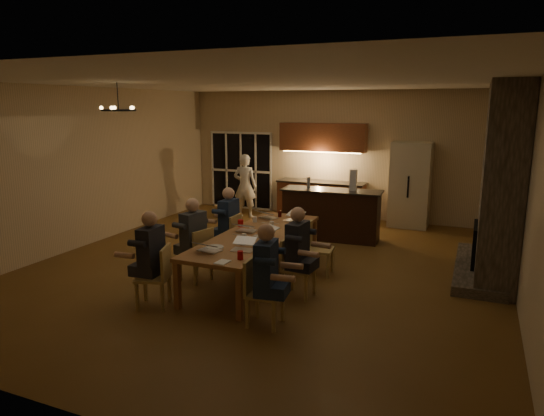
{
  "coord_description": "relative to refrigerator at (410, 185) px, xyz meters",
  "views": [
    {
      "loc": [
        3.31,
        -7.49,
        2.82
      ],
      "look_at": [
        -0.0,
        0.3,
        1.03
      ],
      "focal_mm": 32.0,
      "sensor_mm": 36.0,
      "label": 1
    }
  ],
  "objects": [
    {
      "name": "can_silver",
      "position": [
        -1.79,
        -5.3,
        -0.19
      ],
      "size": [
        0.07,
        0.07,
        0.12
      ],
      "primitive_type": "cylinder",
      "color": "#B2B2B7",
      "rests_on": "dining_table"
    },
    {
      "name": "chair_left_far",
      "position": [
        -2.72,
        -4.07,
        -0.55
      ],
      "size": [
        0.45,
        0.45,
        0.89
      ],
      "primitive_type": null,
      "rotation": [
        0.0,
        0.0,
        -1.55
      ],
      "color": "tan",
      "rests_on": "ground"
    },
    {
      "name": "bar_bottle",
      "position": [
        -1.91,
        -1.83,
        0.2
      ],
      "size": [
        0.07,
        0.07,
        0.24
      ],
      "primitive_type": "cylinder",
      "color": "#99999E",
      "rests_on": "bar_island"
    },
    {
      "name": "chair_right_mid",
      "position": [
        -0.92,
        -5.13,
        -0.55
      ],
      "size": [
        0.46,
        0.46,
        0.89
      ],
      "primitive_type": null,
      "rotation": [
        0.0,
        0.0,
        1.53
      ],
      "color": "tan",
      "rests_on": "ground"
    },
    {
      "name": "refrigerator",
      "position": [
        0.0,
        0.0,
        0.0
      ],
      "size": [
        0.9,
        0.68,
        2.0
      ],
      "primitive_type": "cube",
      "color": "beige",
      "rests_on": "ground"
    },
    {
      "name": "left_wall",
      "position": [
        -5.92,
        -4.15,
        0.6
      ],
      "size": [
        0.04,
        9.0,
        3.2
      ],
      "primitive_type": "cube",
      "color": "beige",
      "rests_on": "ground"
    },
    {
      "name": "french_doors",
      "position": [
        -4.6,
        0.32,
        0.05
      ],
      "size": [
        1.86,
        0.08,
        2.1
      ],
      "primitive_type": "cube",
      "color": "black",
      "rests_on": "ground"
    },
    {
      "name": "redcup_near",
      "position": [
        -1.48,
        -5.94,
        -0.19
      ],
      "size": [
        0.08,
        0.08,
        0.12
      ],
      "primitive_type": "cylinder",
      "color": "#B00B0D",
      "rests_on": "dining_table"
    },
    {
      "name": "person_right_near",
      "position": [
        -0.95,
        -6.27,
        -0.31
      ],
      "size": [
        0.68,
        0.68,
        1.38
      ],
      "primitive_type": null,
      "rotation": [
        0.0,
        0.0,
        1.71
      ],
      "color": "#1D2F49",
      "rests_on": "ground"
    },
    {
      "name": "plate_left",
      "position": [
        -2.09,
        -5.59,
        -0.24
      ],
      "size": [
        0.27,
        0.27,
        0.02
      ],
      "primitive_type": "cylinder",
      "color": "white",
      "rests_on": "dining_table"
    },
    {
      "name": "mug_back",
      "position": [
        -2.23,
        -3.88,
        -0.2
      ],
      "size": [
        0.08,
        0.08,
        0.1
      ],
      "primitive_type": "cylinder",
      "color": "white",
      "rests_on": "dining_table"
    },
    {
      "name": "chair_left_mid",
      "position": [
        -2.7,
        -5.16,
        -0.55
      ],
      "size": [
        0.54,
        0.54,
        0.89
      ],
      "primitive_type": null,
      "rotation": [
        0.0,
        0.0,
        -1.85
      ],
      "color": "tan",
      "rests_on": "ground"
    },
    {
      "name": "laptop_b",
      "position": [
        -1.64,
        -5.56,
        -0.14
      ],
      "size": [
        0.35,
        0.31,
        0.23
      ],
      "primitive_type": null,
      "rotation": [
        0.0,
        0.0,
        0.11
      ],
      "color": "silver",
      "rests_on": "dining_table"
    },
    {
      "name": "kitchenette",
      "position": [
        -2.2,
        0.05,
        0.2
      ],
      "size": [
        2.24,
        0.68,
        2.4
      ],
      "primitive_type": null,
      "color": "brown",
      "rests_on": "ground"
    },
    {
      "name": "notepad",
      "position": [
        -1.64,
        -6.16,
        -0.24
      ],
      "size": [
        0.17,
        0.23,
        0.01
      ],
      "primitive_type": "cube",
      "rotation": [
        0.0,
        0.0,
        -0.04
      ],
      "color": "white",
      "rests_on": "dining_table"
    },
    {
      "name": "laptop_e",
      "position": [
        -2.12,
        -3.49,
        -0.14
      ],
      "size": [
        0.4,
        0.38,
        0.23
      ],
      "primitive_type": null,
      "rotation": [
        0.0,
        0.0,
        2.74
      ],
      "color": "silver",
      "rests_on": "dining_table"
    },
    {
      "name": "mug_front",
      "position": [
        -1.88,
        -5.04,
        -0.2
      ],
      "size": [
        0.07,
        0.07,
        0.1
      ],
      "primitive_type": "cylinder",
      "color": "white",
      "rests_on": "dining_table"
    },
    {
      "name": "chair_left_near",
      "position": [
        -2.7,
        -6.3,
        -0.55
      ],
      "size": [
        0.56,
        0.56,
        0.89
      ],
      "primitive_type": null,
      "rotation": [
        0.0,
        0.0,
        -1.23
      ],
      "color": "tan",
      "rests_on": "ground"
    },
    {
      "name": "bar_island",
      "position": [
        -1.38,
        -1.83,
        -0.46
      ],
      "size": [
        2.15,
        0.79,
        1.08
      ],
      "primitive_type": "cube",
      "rotation": [
        0.0,
        0.0,
        0.05
      ],
      "color": "black",
      "rests_on": "ground"
    },
    {
      "name": "chair_right_far",
      "position": [
        -0.93,
        -4.06,
        -0.55
      ],
      "size": [
        0.48,
        0.48,
        0.89
      ],
      "primitive_type": null,
      "rotation": [
        0.0,
        0.0,
        1.66
      ],
      "color": "tan",
      "rests_on": "ground"
    },
    {
      "name": "standing_person",
      "position": [
        -4.01,
        -0.67,
        -0.18
      ],
      "size": [
        0.64,
        0.46,
        1.63
      ],
      "primitive_type": "imported",
      "rotation": [
        0.0,
        0.0,
        3.27
      ],
      "color": "silver",
      "rests_on": "ground"
    },
    {
      "name": "person_left_near",
      "position": [
        -2.75,
        -6.24,
        -0.31
      ],
      "size": [
        0.64,
        0.64,
        1.38
      ],
      "primitive_type": null,
      "rotation": [
        0.0,
        0.0,
        -1.5
      ],
      "color": "#21232B",
      "rests_on": "ground"
    },
    {
      "name": "fireplace",
      "position": [
        1.8,
        -2.95,
        0.6
      ],
      "size": [
        0.58,
        2.5,
        3.2
      ],
      "primitive_type": "cube",
      "color": "#655950",
      "rests_on": "ground"
    },
    {
      "name": "laptop_f",
      "position": [
        -1.62,
        -3.55,
        -0.14
      ],
      "size": [
        0.37,
        0.34,
        0.23
      ],
      "primitive_type": null,
      "rotation": [
        0.0,
        0.0,
        -0.22
      ],
      "color": "silver",
      "rests_on": "dining_table"
    },
    {
      "name": "ceiling",
      "position": [
        -1.9,
        -4.15,
        2.22
      ],
      "size": [
        8.0,
        9.0,
        0.04
      ],
      "primitive_type": "cube",
      "color": "white",
      "rests_on": "back_wall"
    },
    {
      "name": "can_cola",
      "position": [
        -1.96,
        -3.32,
        -0.19
      ],
      "size": [
        0.07,
        0.07,
        0.12
      ],
      "primitive_type": "cylinder",
      "color": "#3F0F0C",
      "rests_on": "dining_table"
    },
    {
      "name": "chandelier",
      "position": [
        -4.08,
        -5.16,
        1.75
      ],
      "size": [
        0.57,
        0.57,
        0.03
      ],
      "primitive_type": "torus",
      "color": "black",
      "rests_on": "ceiling"
    },
    {
      "name": "plate_near",
      "position": [
        -1.48,
        -5.15,
        -0.24
      ],
      "size": [
        0.25,
        0.25,
        0.02
      ],
      "primitive_type": "cylinder",
      "color": "white",
      "rests_on": "dining_table"
    },
    {
      "name": "redcup_far",
      "position": [
        -1.64,
        -3.31,
        -0.19
      ],
      "size": [
        0.1,
        0.1,
        0.12
      ],
      "primitive_type": "cylinder",
      "color": "#B00B0D",
      "rests_on": "dining_table"
    },
    {
      "name": "back_wall",
      "position": [
        -1.9,
        0.37,
        0.6
      ],
      "size": [
        8.0,
        0.04,
        3.2
      ],
      "primitive_type": "cube",
      "color": "beige",
      "rests_on": "ground"
    },
    {
      "name": "bar_blender",
      "position": [
        -0.94,
        -1.77,
        0.3
      ],
      "size": [
        0.15,
        0.15,
        0.44
      ],
      "primitive_type": "cube",
      "rotation": [
        0.0,
        0.0,
        0.07
      ],
      "color": "silver",
      "rests_on": "bar_island"
    },
    {
      "name": "laptop_c",
      "position": [
        -2.07,
        -4.53,
        -0.14
      ],
      "size": [
        0.32,
        0.28,
        0.23
      ],
      "primitive_type": null,
      "rotation": [
        0.0,
        0.0,
        3.14
      ],
      "color": "silver",
      "rests_on": "dining_table"
    },
    {
      "name": "person_right_mid",
      "position": [
        -0.94,
        -5.16,
        -0.31
      ],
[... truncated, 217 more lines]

